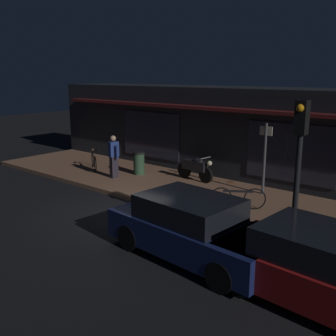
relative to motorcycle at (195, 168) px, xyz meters
The scene contains 12 objects.
ground_plane 4.14m from the motorcycle, 88.61° to the right, with size 60.00×60.00×0.00m, color black.
sidewalk_slab 1.23m from the motorcycle, 84.80° to the right, with size 18.00×4.00×0.15m, color #8C6047.
storefront_building 2.58m from the motorcycle, 87.54° to the left, with size 18.00×3.30×3.60m.
motorcycle is the anchor object (origin of this frame).
bicycle_parked 3.45m from the motorcycle, 32.43° to the right, with size 1.41×0.95×0.91m.
bicycle_extra 4.54m from the motorcycle, 162.90° to the right, with size 1.41×0.95×0.91m.
person_photographer 3.20m from the motorcycle, 147.39° to the right, with size 0.62×0.41×1.67m.
sign_post 2.91m from the motorcycle, ahead, with size 0.44×0.09×2.40m.
trash_bin 2.41m from the motorcycle, 163.35° to the right, with size 0.48×0.48×0.93m.
traffic_light_pole 6.97m from the motorcycle, 35.68° to the right, with size 0.24×0.33×3.60m.
parked_car_near 6.19m from the motorcycle, 54.69° to the right, with size 4.23×2.08×1.42m.
parked_car_far 8.36m from the motorcycle, 37.78° to the right, with size 4.22×2.05×1.42m.
Camera 1 is at (8.44, -7.80, 4.12)m, focal length 42.24 mm.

